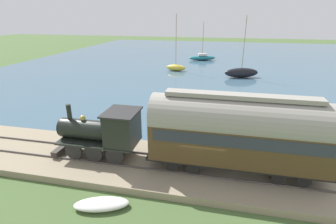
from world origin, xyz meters
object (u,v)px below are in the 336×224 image
(sailboat_black, at_px, (241,73))
(rowboat_mid_harbor, at_px, (91,126))
(sailboat_teal, at_px, (202,58))
(rowboat_far_out, at_px, (121,112))
(rowboat_off_pier, at_px, (328,126))
(sailboat_yellow, at_px, (176,67))
(beached_dinghy, at_px, (101,204))
(steam_locomotive, at_px, (105,130))
(passenger_coach, at_px, (238,131))

(sailboat_black, bearing_deg, rowboat_mid_harbor, 132.94)
(sailboat_teal, distance_m, rowboat_far_out, 34.17)
(sailboat_black, xyz_separation_m, rowboat_off_pier, (-18.11, -6.68, -0.61))
(sailboat_yellow, distance_m, beached_dinghy, 34.69)
(steam_locomotive, height_order, rowboat_off_pier, steam_locomotive)
(steam_locomotive, distance_m, sailboat_black, 29.26)
(steam_locomotive, bearing_deg, sailboat_black, -19.23)
(sailboat_black, xyz_separation_m, beached_dinghy, (-31.70, 8.06, -0.56))
(passenger_coach, bearing_deg, sailboat_teal, 8.05)
(passenger_coach, distance_m, beached_dinghy, 8.29)
(steam_locomotive, xyz_separation_m, rowboat_far_out, (8.65, 2.50, -2.10))
(sailboat_yellow, height_order, beached_dinghy, sailboat_yellow)
(rowboat_off_pier, distance_m, beached_dinghy, 20.04)
(rowboat_off_pier, relative_size, rowboat_mid_harbor, 1.11)
(sailboat_yellow, relative_size, beached_dinghy, 3.11)
(steam_locomotive, xyz_separation_m, sailboat_black, (27.59, -9.62, -1.57))
(steam_locomotive, xyz_separation_m, beached_dinghy, (-4.11, -1.57, -2.14))
(steam_locomotive, xyz_separation_m, rowboat_mid_harbor, (4.89, 3.76, -2.14))
(sailboat_teal, bearing_deg, rowboat_off_pier, -175.76)
(passenger_coach, xyz_separation_m, sailboat_teal, (42.50, 6.01, -2.57))
(steam_locomotive, relative_size, rowboat_off_pier, 1.94)
(sailboat_yellow, distance_m, rowboat_far_out, 21.85)
(rowboat_far_out, bearing_deg, rowboat_mid_harbor, -158.80)
(sailboat_black, distance_m, sailboat_teal, 16.69)
(passenger_coach, height_order, sailboat_yellow, sailboat_yellow)
(sailboat_yellow, distance_m, rowboat_off_pier, 27.37)
(passenger_coach, bearing_deg, rowboat_far_out, 50.92)
(rowboat_off_pier, height_order, rowboat_far_out, rowboat_far_out)
(sailboat_black, bearing_deg, sailboat_teal, 10.11)
(passenger_coach, relative_size, sailboat_yellow, 1.10)
(passenger_coach, distance_m, sailboat_teal, 43.00)
(sailboat_yellow, relative_size, rowboat_off_pier, 3.20)
(steam_locomotive, relative_size, rowboat_far_out, 2.63)
(sailboat_black, relative_size, sailboat_teal, 1.17)
(sailboat_black, height_order, sailboat_teal, sailboat_black)
(steam_locomotive, distance_m, sailboat_yellow, 30.54)
(beached_dinghy, bearing_deg, sailboat_yellow, 4.67)
(passenger_coach, xyz_separation_m, sailboat_black, (27.59, -1.47, -2.35))
(rowboat_far_out, distance_m, beached_dinghy, 13.39)
(sailboat_teal, distance_m, rowboat_off_pier, 35.94)
(passenger_coach, relative_size, sailboat_black, 1.13)
(rowboat_far_out, xyz_separation_m, rowboat_mid_harbor, (-3.77, 1.26, -0.04))
(passenger_coach, relative_size, rowboat_far_out, 4.78)
(passenger_coach, distance_m, sailboat_yellow, 31.98)
(sailboat_black, bearing_deg, steam_locomotive, 144.23)
(rowboat_off_pier, height_order, rowboat_mid_harbor, rowboat_mid_harbor)
(passenger_coach, height_order, rowboat_far_out, passenger_coach)
(sailboat_teal, bearing_deg, rowboat_far_out, 153.22)
(sailboat_yellow, height_order, sailboat_teal, sailboat_yellow)
(passenger_coach, distance_m, rowboat_mid_harbor, 13.20)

